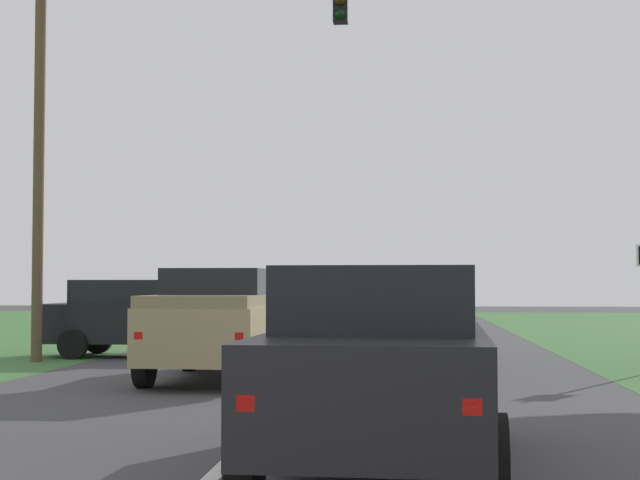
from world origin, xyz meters
The scene contains 5 objects.
ground_plane centered at (0.00, 9.31, 0.00)m, with size 120.00×120.00×0.00m, color #424244.
red_suv_near centered at (1.48, 5.33, 1.00)m, with size 2.34×4.70×1.89m.
pickup_truck_lead centered at (-1.63, 13.33, 1.01)m, with size 2.24×5.11×2.00m.
traffic_light centered at (-4.64, 16.84, 5.86)m, with size 7.61×0.40×8.99m.
crossing_suv_far centered at (-4.48, 18.58, 0.95)m, with size 4.77×2.13×1.81m.
Camera 1 is at (1.76, -3.96, 1.74)m, focal length 54.45 mm.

